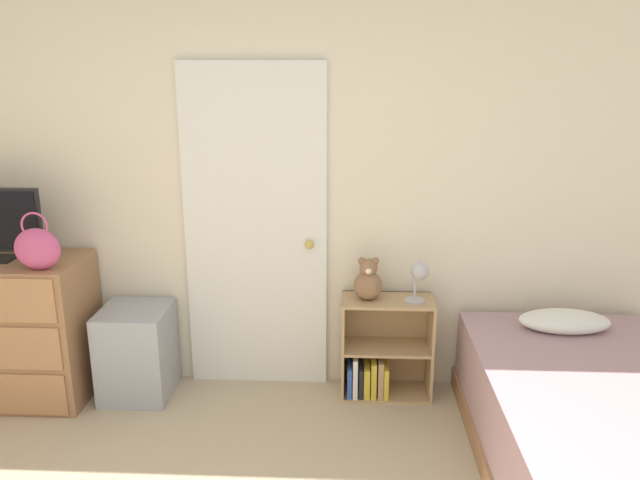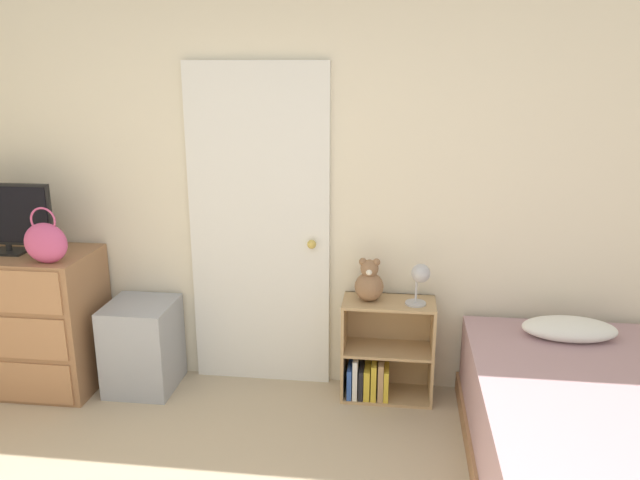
# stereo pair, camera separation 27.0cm
# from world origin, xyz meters

# --- Properties ---
(wall_back) EXTENTS (10.00, 0.06, 2.55)m
(wall_back) POSITION_xyz_m (0.00, 2.32, 1.27)
(wall_back) COLOR beige
(wall_back) RESTS_ON ground_plane
(door_closed) EXTENTS (0.88, 0.09, 2.04)m
(door_closed) POSITION_xyz_m (-0.10, 2.27, 1.02)
(door_closed) COLOR white
(door_closed) RESTS_ON ground_plane
(dresser) EXTENTS (0.98, 0.54, 0.89)m
(dresser) POSITION_xyz_m (-1.61, 2.00, 0.45)
(dresser) COLOR #996B47
(dresser) RESTS_ON ground_plane
(handbag) EXTENTS (0.26, 0.12, 0.34)m
(handbag) POSITION_xyz_m (-1.28, 1.83, 1.02)
(handbag) COLOR #C64C7F
(handbag) RESTS_ON dresser
(storage_bin) EXTENTS (0.41, 0.43, 0.57)m
(storage_bin) POSITION_xyz_m (-0.84, 2.06, 0.29)
(storage_bin) COLOR #999EA8
(storage_bin) RESTS_ON ground_plane
(bookshelf) EXTENTS (0.56, 0.28, 0.64)m
(bookshelf) POSITION_xyz_m (0.68, 2.13, 0.25)
(bookshelf) COLOR tan
(bookshelf) RESTS_ON ground_plane
(teddy_bear) EXTENTS (0.18, 0.18, 0.27)m
(teddy_bear) POSITION_xyz_m (0.59, 2.13, 0.75)
(teddy_bear) COLOR #8C6647
(teddy_bear) RESTS_ON bookshelf
(desk_lamp) EXTENTS (0.14, 0.14, 0.26)m
(desk_lamp) POSITION_xyz_m (0.89, 2.09, 0.81)
(desk_lamp) COLOR #B2B2B7
(desk_lamp) RESTS_ON bookshelf
(bed) EXTENTS (1.17, 1.97, 0.63)m
(bed) POSITION_xyz_m (1.74, 1.30, 0.26)
(bed) COLOR #996B47
(bed) RESTS_ON ground_plane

